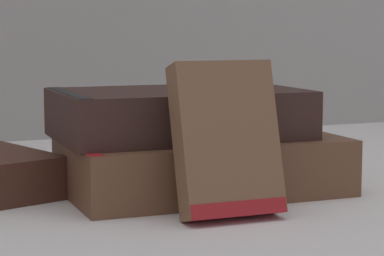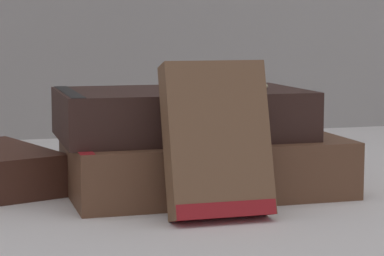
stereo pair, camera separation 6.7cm
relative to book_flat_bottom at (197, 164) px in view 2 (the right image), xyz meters
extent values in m
plane|color=silver|center=(-0.01, 0.00, -0.03)|extent=(3.00, 3.00, 0.00)
cube|color=brown|center=(0.01, 0.00, 0.00)|extent=(0.25, 0.15, 0.05)
cube|color=maroon|center=(-0.11, 0.00, 0.00)|extent=(0.01, 0.15, 0.05)
cube|color=#331E19|center=(-0.01, 0.01, 0.05)|extent=(0.22, 0.14, 0.04)
cube|color=black|center=(-0.12, 0.01, 0.05)|extent=(0.01, 0.13, 0.04)
cube|color=brown|center=(-0.02, -0.10, 0.04)|extent=(0.08, 0.06, 0.13)
cube|color=maroon|center=(-0.02, -0.12, -0.02)|extent=(0.08, 0.03, 0.02)
cylinder|color=silver|center=(0.04, 0.00, 0.07)|extent=(0.05, 0.05, 0.01)
torus|color=tan|center=(0.04, 0.00, 0.07)|extent=(0.06, 0.06, 0.01)
sphere|color=tan|center=(0.04, 0.03, 0.07)|extent=(0.01, 0.01, 0.01)
torus|color=black|center=(-0.07, 0.16, -0.02)|extent=(0.04, 0.04, 0.00)
torus|color=black|center=(-0.02, 0.16, -0.02)|extent=(0.04, 0.04, 0.00)
cylinder|color=black|center=(-0.04, 0.16, -0.02)|extent=(0.02, 0.00, 0.00)
camera|label=1|loc=(-0.27, -0.68, 0.13)|focal=75.00mm
camera|label=2|loc=(-0.21, -0.70, 0.13)|focal=75.00mm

